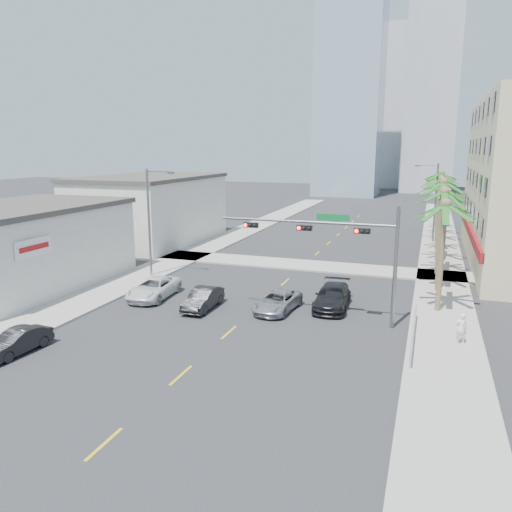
% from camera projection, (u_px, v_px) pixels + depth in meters
% --- Properties ---
extents(ground, '(260.00, 260.00, 0.00)m').
position_uv_depth(ground, '(199.00, 359.00, 25.67)').
color(ground, '#262628').
rests_on(ground, ground).
extents(sidewalk_right, '(4.00, 120.00, 0.15)m').
position_uv_depth(sidewalk_right, '(442.00, 282.00, 40.22)').
color(sidewalk_right, gray).
rests_on(sidewalk_right, ground).
extents(sidewalk_left, '(4.00, 120.00, 0.15)m').
position_uv_depth(sidewalk_left, '(177.00, 260.00, 47.98)').
color(sidewalk_left, gray).
rests_on(sidewalk_left, ground).
extents(sidewalk_cross, '(80.00, 4.00, 0.15)m').
position_uv_depth(sidewalk_cross, '(303.00, 265.00, 45.95)').
color(sidewalk_cross, gray).
rests_on(sidewalk_cross, ground).
extents(building_left_near, '(10.00, 16.00, 6.00)m').
position_uv_depth(building_left_near, '(21.00, 249.00, 38.56)').
color(building_left_near, beige).
rests_on(building_left_near, ground).
extents(building_left_far, '(11.00, 18.00, 7.20)m').
position_uv_depth(building_left_far, '(151.00, 211.00, 57.04)').
color(building_left_far, beige).
rests_on(building_left_far, ground).
extents(tower_far_left, '(14.00, 14.00, 48.00)m').
position_uv_depth(tower_far_left, '(350.00, 87.00, 110.78)').
color(tower_far_left, '#99B2C6').
rests_on(tower_far_left, ground).
extents(tower_far_right, '(12.00, 12.00, 60.00)m').
position_uv_depth(tower_far_right, '(433.00, 64.00, 117.85)').
color(tower_far_right, '#ADADB2').
rests_on(tower_far_right, ground).
extents(tower_far_center, '(16.00, 16.00, 42.00)m').
position_uv_depth(tower_far_center, '(385.00, 110.00, 137.47)').
color(tower_far_center, '#ADADB2').
rests_on(tower_far_center, ground).
extents(traffic_signal_mast, '(11.12, 0.54, 7.20)m').
position_uv_depth(traffic_signal_mast, '(341.00, 242.00, 30.06)').
color(traffic_signal_mast, slate).
rests_on(traffic_signal_mast, ground).
extents(palm_tree_0, '(4.80, 4.80, 7.80)m').
position_uv_depth(palm_tree_0, '(446.00, 206.00, 31.49)').
color(palm_tree_0, brown).
rests_on(palm_tree_0, ground).
extents(palm_tree_1, '(4.80, 4.80, 8.16)m').
position_uv_depth(palm_tree_1, '(445.00, 193.00, 36.21)').
color(palm_tree_1, brown).
rests_on(palm_tree_1, ground).
extents(palm_tree_2, '(4.80, 4.80, 8.52)m').
position_uv_depth(palm_tree_2, '(444.00, 184.00, 40.93)').
color(palm_tree_2, brown).
rests_on(palm_tree_2, ground).
extents(palm_tree_3, '(4.80, 4.80, 7.80)m').
position_uv_depth(palm_tree_3, '(442.00, 188.00, 45.87)').
color(palm_tree_3, brown).
rests_on(palm_tree_3, ground).
extents(palm_tree_4, '(4.80, 4.80, 8.16)m').
position_uv_depth(palm_tree_4, '(442.00, 180.00, 50.59)').
color(palm_tree_4, brown).
rests_on(palm_tree_4, ground).
extents(palm_tree_5, '(4.80, 4.80, 8.52)m').
position_uv_depth(palm_tree_5, '(441.00, 174.00, 55.32)').
color(palm_tree_5, brown).
rests_on(palm_tree_5, ground).
extents(palm_tree_6, '(4.80, 4.80, 7.80)m').
position_uv_depth(palm_tree_6, '(440.00, 178.00, 60.26)').
color(palm_tree_6, brown).
rests_on(palm_tree_6, ground).
extents(palm_tree_7, '(4.80, 4.80, 8.16)m').
position_uv_depth(palm_tree_7, '(440.00, 173.00, 64.98)').
color(palm_tree_7, brown).
rests_on(palm_tree_7, ground).
extents(streetlight_left, '(2.55, 0.25, 9.00)m').
position_uv_depth(streetlight_left, '(151.00, 217.00, 41.07)').
color(streetlight_left, slate).
rests_on(streetlight_left, ground).
extents(streetlight_right, '(2.55, 0.25, 9.00)m').
position_uv_depth(streetlight_right, '(434.00, 199.00, 56.09)').
color(streetlight_right, slate).
rests_on(streetlight_right, ground).
extents(guardrail, '(0.08, 8.08, 1.00)m').
position_uv_depth(guardrail, '(414.00, 331.00, 27.73)').
color(guardrail, silver).
rests_on(guardrail, ground).
extents(car_parked_mid, '(1.60, 3.95, 1.28)m').
position_uv_depth(car_parked_mid, '(17.00, 342.00, 26.28)').
color(car_parked_mid, black).
rests_on(car_parked_mid, ground).
extents(car_parked_far, '(2.74, 5.36, 1.45)m').
position_uv_depth(car_parked_far, '(154.00, 288.00, 36.04)').
color(car_parked_far, white).
rests_on(car_parked_far, ground).
extents(car_lane_left, '(1.55, 4.25, 1.39)m').
position_uv_depth(car_lane_left, '(203.00, 299.00, 33.60)').
color(car_lane_left, black).
rests_on(car_lane_left, ground).
extents(car_lane_center, '(2.61, 4.87, 1.30)m').
position_uv_depth(car_lane_center, '(277.00, 301.00, 33.16)').
color(car_lane_center, '#B9B9BF').
rests_on(car_lane_center, ground).
extents(car_lane_right, '(2.44, 5.42, 1.54)m').
position_uv_depth(car_lane_right, '(332.00, 297.00, 33.80)').
color(car_lane_right, black).
rests_on(car_lane_right, ground).
extents(pedestrian, '(0.72, 0.57, 1.71)m').
position_uv_depth(pedestrian, '(461.00, 328.00, 27.21)').
color(pedestrian, white).
rests_on(pedestrian, sidewalk_right).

